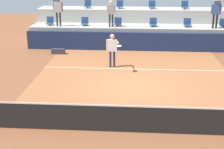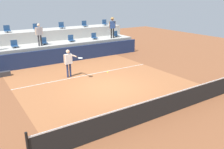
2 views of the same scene
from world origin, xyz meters
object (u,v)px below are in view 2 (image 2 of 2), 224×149
Objects in this scene: stadium_chair_upper_mid_right at (62,26)px; spectator_in_grey at (39,33)px; stadium_chair_lower_left at (14,45)px; stadium_chair_lower_far_right at (116,34)px; equipment_bag at (4,74)px; stadium_chair_upper_left at (7,29)px; stadium_chair_lower_mid_left at (44,42)px; stadium_chair_upper_far_right at (105,23)px; tennis_ball at (108,72)px; stadium_chair_lower_right at (94,37)px; stadium_chair_upper_right at (85,24)px; spectator_with_hat at (112,25)px; tennis_player at (69,61)px; stadium_chair_lower_mid_right at (71,39)px; stadium_chair_upper_mid_left at (36,27)px.

stadium_chair_upper_mid_right is 0.33× the size of spectator_in_grey.
stadium_chair_lower_left is 1.88m from spectator_in_grey.
stadium_chair_lower_far_right is 10.11m from equipment_bag.
stadium_chair_upper_left is 4.29m from stadium_chair_upper_mid_right.
stadium_chair_lower_mid_left is (2.08, 0.00, 0.00)m from stadium_chair_lower_left.
equipment_bag is (-9.74, -4.07, -2.16)m from stadium_chair_upper_far_right.
tennis_ball is (2.84, -7.69, -0.45)m from stadium_chair_lower_left.
stadium_chair_lower_far_right is at bearing 0.00° from stadium_chair_lower_mid_left.
spectator_in_grey is at bearing -162.24° from stadium_chair_upper_far_right.
spectator_in_grey is (-4.67, -0.38, 0.74)m from stadium_chair_lower_right.
spectator_with_hat is (1.52, -2.18, 0.01)m from stadium_chair_upper_right.
spectator_in_grey is (-6.84, -0.38, 0.74)m from stadium_chair_lower_far_right.
stadium_chair_upper_mid_right is at bearing 81.56° from tennis_ball.
stadium_chair_upper_far_right is 7.65× the size of tennis_ball.
tennis_ball is (0.77, -3.09, -0.03)m from tennis_player.
stadium_chair_lower_left is 2.90m from equipment_bag.
stadium_chair_lower_left is at bearing 180.00° from stadium_chair_lower_far_right.
tennis_ball is (-1.43, -7.69, -0.45)m from stadium_chair_lower_mid_right.
spectator_in_grey is at bearing -155.12° from stadium_chair_upper_right.
tennis_player is at bearing -90.45° from stadium_chair_upper_mid_left.
stadium_chair_lower_mid_left is 0.92m from spectator_in_grey.
stadium_chair_upper_far_right is at bearing 59.18° from tennis_ball.
stadium_chair_lower_left is at bearing 167.16° from spectator_in_grey.
spectator_with_hat is at bearing -147.81° from stadium_chair_lower_far_right.
stadium_chair_upper_far_right is at bearing 0.00° from stadium_chair_upper_mid_right.
tennis_player is 2.23× the size of equipment_bag.
equipment_bag is at bearing 144.76° from tennis_player.
stadium_chair_lower_left is 1.00× the size of stadium_chair_lower_mid_left.
stadium_chair_upper_left is 4.76m from equipment_bag.
stadium_chair_upper_left is 10.01m from tennis_ball.
stadium_chair_lower_mid_right is 4.75m from stadium_chair_upper_left.
stadium_chair_lower_right is 1.99m from stadium_chair_upper_right.
stadium_chair_lower_far_right is at bearing 32.19° from spectator_with_hat.
stadium_chair_upper_mid_left is at bearing 180.00° from stadium_chair_upper_right.
spectator_in_grey is (-0.43, -2.18, -0.11)m from stadium_chair_upper_mid_left.
stadium_chair_upper_right is at bearing 22.68° from stadium_chair_lower_mid_left.
stadium_chair_lower_right is 2.93m from stadium_chair_upper_far_right.
stadium_chair_lower_mid_left is at bearing 176.23° from spectator_with_hat.
stadium_chair_lower_far_right is 6.89m from spectator_in_grey.
stadium_chair_lower_left reaches higher than tennis_player.
stadium_chair_upper_left is at bearing 91.51° from stadium_chair_lower_left.
stadium_chair_lower_right is at bearing 166.14° from spectator_with_hat.
tennis_ball is (1.15, -7.31, -1.19)m from spectator_in_grey.
stadium_chair_upper_right is at bearing 0.00° from stadium_chair_upper_mid_left.
stadium_chair_upper_far_right is at bearing 15.67° from stadium_chair_lower_mid_left.
stadium_chair_lower_right is 6.71m from stadium_chair_upper_left.
equipment_bag is (-3.33, -2.27, -1.31)m from stadium_chair_lower_mid_left.
stadium_chair_upper_right reaches higher than stadium_chair_lower_left.
stadium_chair_lower_mid_left reaches higher than tennis_ball.
stadium_chair_lower_left is 0.31× the size of tennis_player.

